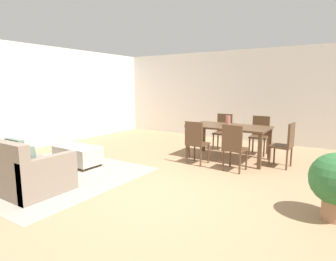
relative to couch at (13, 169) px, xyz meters
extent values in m
plane|color=#9E7A56|center=(2.12, 0.97, -0.30)|extent=(10.80, 10.80, 0.00)
cube|color=silver|center=(2.12, 5.97, 1.05)|extent=(9.00, 0.12, 2.70)
cube|color=silver|center=(-2.38, 1.47, 1.05)|extent=(0.12, 11.00, 2.70)
cube|color=gray|center=(-0.04, 0.71, -0.29)|extent=(3.00, 2.80, 0.01)
cube|color=gray|center=(0.00, 0.05, -0.09)|extent=(1.94, 0.92, 0.42)
cube|color=gray|center=(0.90, 0.05, 0.01)|extent=(0.14, 0.92, 0.62)
cube|color=slate|center=(-0.18, -0.08, 0.29)|extent=(0.33, 0.12, 0.33)
cube|color=slate|center=(0.19, -0.05, 0.32)|extent=(0.40, 0.12, 0.40)
cube|color=slate|center=(0.56, -0.07, 0.30)|extent=(0.35, 0.12, 0.35)
cube|color=#B7AD9E|center=(-0.08, 1.36, -0.06)|extent=(0.96, 0.54, 0.35)
cylinder|color=#513823|center=(-0.50, 1.58, -0.27)|extent=(0.05, 0.05, 0.06)
cylinder|color=#513823|center=(0.35, 1.58, -0.27)|extent=(0.05, 0.05, 0.06)
cylinder|color=#513823|center=(-0.50, 1.14, -0.27)|extent=(0.05, 0.05, 0.06)
cylinder|color=#513823|center=(0.35, 1.14, -0.27)|extent=(0.05, 0.05, 0.06)
cube|color=#513823|center=(2.35, 3.58, 0.44)|extent=(1.74, 0.96, 0.04)
cube|color=#513823|center=(1.53, 4.00, 0.06)|extent=(0.07, 0.07, 0.72)
cube|color=#513823|center=(3.16, 4.00, 0.06)|extent=(0.07, 0.07, 0.72)
cube|color=#513823|center=(1.53, 3.16, 0.06)|extent=(0.07, 0.07, 0.72)
cube|color=#513823|center=(3.16, 3.16, 0.06)|extent=(0.07, 0.07, 0.72)
cube|color=#513823|center=(1.94, 2.85, 0.13)|extent=(0.42, 0.42, 0.04)
cube|color=#513823|center=(1.94, 2.68, 0.39)|extent=(0.40, 0.06, 0.47)
cylinder|color=#513823|center=(1.78, 3.03, -0.09)|extent=(0.04, 0.04, 0.41)
cylinder|color=#513823|center=(2.12, 3.02, -0.09)|extent=(0.04, 0.04, 0.41)
cylinder|color=#513823|center=(1.77, 2.69, -0.09)|extent=(0.04, 0.04, 0.41)
cylinder|color=#513823|center=(2.11, 2.68, -0.09)|extent=(0.04, 0.04, 0.41)
cube|color=#513823|center=(2.78, 2.81, 0.13)|extent=(0.42, 0.42, 0.04)
cube|color=#513823|center=(2.77, 2.63, 0.39)|extent=(0.40, 0.06, 0.47)
cylinder|color=#513823|center=(2.62, 2.99, -0.09)|extent=(0.04, 0.04, 0.41)
cylinder|color=#513823|center=(2.96, 2.97, -0.09)|extent=(0.04, 0.04, 0.41)
cylinder|color=#513823|center=(2.60, 2.65, -0.09)|extent=(0.04, 0.04, 0.41)
cylinder|color=#513823|center=(2.94, 2.63, -0.09)|extent=(0.04, 0.04, 0.41)
cube|color=#513823|center=(1.88, 4.37, 0.13)|extent=(0.42, 0.42, 0.04)
cube|color=#513823|center=(1.87, 4.55, 0.39)|extent=(0.40, 0.06, 0.47)
cylinder|color=#513823|center=(2.06, 4.21, -0.09)|extent=(0.04, 0.04, 0.41)
cylinder|color=#513823|center=(1.72, 4.20, -0.09)|extent=(0.04, 0.04, 0.41)
cylinder|color=#513823|center=(2.04, 4.55, -0.09)|extent=(0.04, 0.04, 0.41)
cylinder|color=#513823|center=(1.70, 4.54, -0.09)|extent=(0.04, 0.04, 0.41)
cube|color=#513823|center=(2.82, 4.36, 0.13)|extent=(0.42, 0.42, 0.04)
cube|color=#513823|center=(2.81, 4.54, 0.39)|extent=(0.40, 0.06, 0.47)
cylinder|color=#513823|center=(3.00, 4.19, -0.09)|extent=(0.04, 0.04, 0.41)
cylinder|color=#513823|center=(2.66, 4.18, -0.09)|extent=(0.04, 0.04, 0.41)
cylinder|color=#513823|center=(2.98, 4.53, -0.09)|extent=(0.04, 0.04, 0.41)
cylinder|color=#513823|center=(2.64, 4.52, -0.09)|extent=(0.04, 0.04, 0.41)
cube|color=#513823|center=(3.48, 3.56, 0.13)|extent=(0.43, 0.43, 0.04)
cube|color=#513823|center=(3.66, 3.55, 0.39)|extent=(0.07, 0.40, 0.47)
cylinder|color=#513823|center=(3.29, 3.41, -0.09)|extent=(0.04, 0.04, 0.41)
cylinder|color=#513823|center=(3.32, 3.74, -0.09)|extent=(0.04, 0.04, 0.41)
cylinder|color=#513823|center=(3.63, 3.38, -0.09)|extent=(0.04, 0.04, 0.41)
cylinder|color=#513823|center=(3.66, 3.72, -0.09)|extent=(0.04, 0.04, 0.41)
cylinder|color=#B26659|center=(2.34, 3.53, 0.58)|extent=(0.10, 0.10, 0.23)
cube|color=silver|center=(-0.04, 1.31, 0.13)|extent=(0.30, 0.26, 0.03)
cylinder|color=#996B4C|center=(4.50, 1.52, -0.17)|extent=(0.28, 0.28, 0.26)
camera|label=1|loc=(4.53, -2.30, 1.35)|focal=29.53mm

